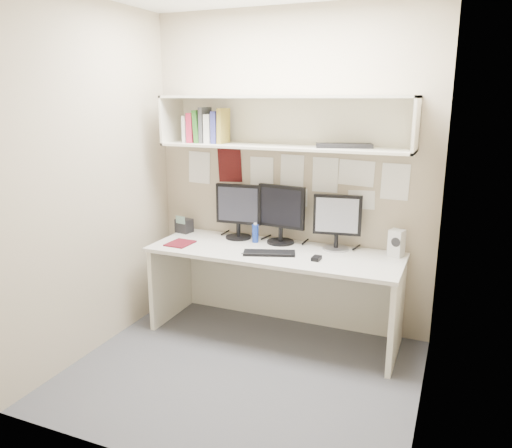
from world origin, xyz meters
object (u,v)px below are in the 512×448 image
at_px(monitor_right, 337,220).
at_px(maroon_notebook, 180,243).
at_px(speaker, 396,243).
at_px(keyboard, 269,253).
at_px(monitor_left, 239,209).
at_px(desk, 274,293).
at_px(monitor_center, 281,212).
at_px(desk_phone, 184,225).

distance_m(monitor_right, maroon_notebook, 1.30).
bearing_deg(speaker, keyboard, -143.48).
xyz_separation_m(monitor_left, monitor_right, (0.85, 0.00, -0.01)).
height_order(desk, speaker, speaker).
height_order(keyboard, maroon_notebook, keyboard).
relative_size(monitor_center, speaker, 2.36).
relative_size(maroon_notebook, desk_phone, 1.40).
relative_size(monitor_left, maroon_notebook, 2.08).
xyz_separation_m(maroon_notebook, desk_phone, (-0.16, 0.34, 0.06)).
distance_m(monitor_left, speaker, 1.33).
height_order(monitor_right, keyboard, monitor_right).
height_order(monitor_right, speaker, monitor_right).
relative_size(speaker, desk_phone, 1.28).
xyz_separation_m(monitor_center, keyboard, (0.03, -0.33, -0.25)).
bearing_deg(monitor_center, desk, -75.09).
bearing_deg(keyboard, monitor_center, 75.64).
bearing_deg(desk_phone, desk, -0.53).
height_order(desk, monitor_left, monitor_left).
bearing_deg(monitor_left, maroon_notebook, -140.46).
bearing_deg(monitor_center, keyboard, -77.55).
distance_m(desk, speaker, 1.04).
bearing_deg(monitor_center, maroon_notebook, -146.46).
xyz_separation_m(keyboard, desk_phone, (-0.94, 0.31, 0.05)).
bearing_deg(monitor_center, monitor_right, 8.03).
xyz_separation_m(monitor_center, speaker, (0.93, 0.00, -0.16)).
height_order(speaker, desk_phone, speaker).
height_order(monitor_left, monitor_right, monitor_left).
height_order(monitor_center, desk_phone, monitor_center).
relative_size(monitor_right, speaker, 2.14).
bearing_deg(maroon_notebook, keyboard, 5.20).
relative_size(monitor_right, maroon_notebook, 1.96).
xyz_separation_m(monitor_right, keyboard, (-0.44, -0.33, -0.23)).
distance_m(monitor_center, maroon_notebook, 0.87).
bearing_deg(maroon_notebook, speaker, 15.33).
relative_size(speaker, maroon_notebook, 0.92).
height_order(monitor_left, keyboard, monitor_left).
distance_m(monitor_center, desk_phone, 0.94).
bearing_deg(keyboard, maroon_notebook, 163.14).
relative_size(desk, desk_phone, 12.46).
relative_size(keyboard, desk_phone, 2.48).
bearing_deg(monitor_right, maroon_notebook, -172.55).
bearing_deg(desk, keyboard, -90.31).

